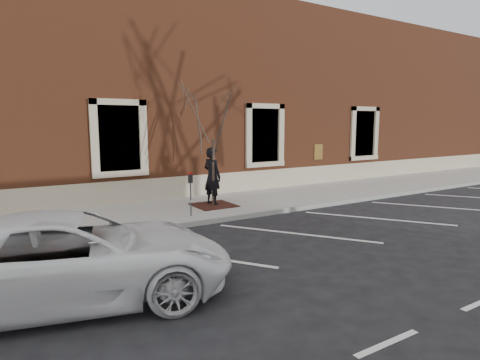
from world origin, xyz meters
TOP-DOWN VIEW (x-y plane):
  - ground at (0.00, 0.00)m, footprint 120.00×120.00m
  - sidewalk_near at (0.00, 1.75)m, footprint 40.00×3.50m
  - curb_near at (0.00, -0.05)m, footprint 40.00×0.12m
  - parking_stripes at (0.00, -2.20)m, footprint 28.00×4.40m
  - building_civic at (0.00, 7.74)m, footprint 40.00×8.62m
  - man at (-0.43, 1.70)m, footprint 0.66×0.82m
  - parking_meter at (-1.75, 0.57)m, footprint 0.12×0.09m
  - tree_grate at (-0.46, 1.54)m, footprint 1.31×1.31m
  - sapling at (-0.46, 1.54)m, footprint 2.43×2.43m
  - white_truck at (-5.73, -3.39)m, footprint 5.72×3.61m

SIDE VIEW (x-z plane):
  - ground at x=0.00m, z-range 0.00..0.00m
  - parking_stripes at x=0.00m, z-range 0.00..0.01m
  - sidewalk_near at x=0.00m, z-range 0.00..0.15m
  - curb_near at x=0.00m, z-range 0.00..0.15m
  - tree_grate at x=-0.46m, z-range 0.15..0.18m
  - white_truck at x=-5.73m, z-range 0.00..1.47m
  - parking_meter at x=-1.75m, z-range 0.41..1.72m
  - man at x=-0.43m, z-range 0.15..2.10m
  - sapling at x=-0.46m, z-range 0.96..5.01m
  - building_civic at x=0.00m, z-range 0.00..8.00m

